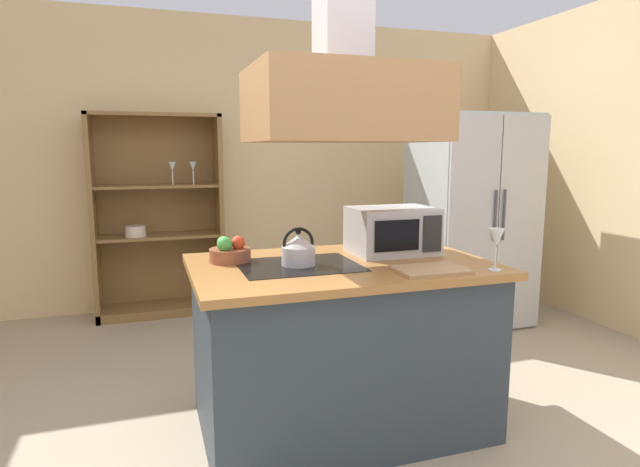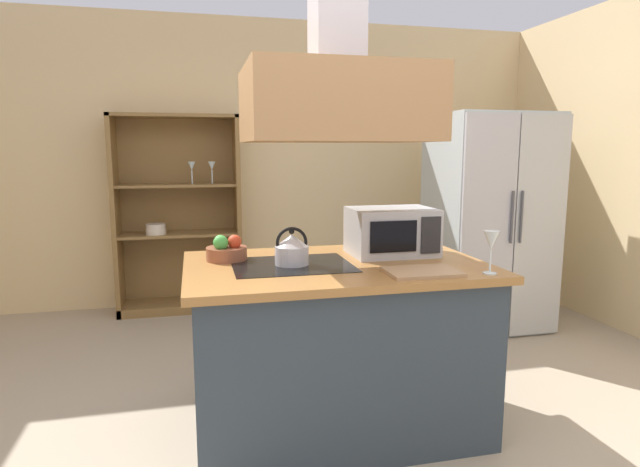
% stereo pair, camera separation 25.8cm
% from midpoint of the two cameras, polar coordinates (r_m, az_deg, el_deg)
% --- Properties ---
extents(wall_back, '(6.00, 0.12, 2.70)m').
position_cam_midpoint_polar(wall_back, '(5.22, -12.05, 7.40)').
color(wall_back, beige).
rests_on(wall_back, ground).
extents(kitchen_island, '(1.54, 0.99, 0.90)m').
position_cam_midpoint_polar(kitchen_island, '(2.88, -0.39, -11.89)').
color(kitchen_island, '#303B46').
rests_on(kitchen_island, ground).
extents(range_hood, '(0.90, 0.70, 1.18)m').
position_cam_midpoint_polar(range_hood, '(2.71, -0.41, 15.80)').
color(range_hood, '#AD7C4D').
extents(refrigerator, '(0.90, 0.77, 1.77)m').
position_cam_midpoint_polar(refrigerator, '(4.66, 14.39, 1.40)').
color(refrigerator, '#B2BEBF').
rests_on(refrigerator, ground).
extents(dish_cabinet, '(1.11, 0.40, 1.79)m').
position_cam_midpoint_polar(dish_cabinet, '(5.02, -18.40, 0.63)').
color(dish_cabinet, olive).
rests_on(dish_cabinet, ground).
extents(kettle, '(0.17, 0.17, 0.19)m').
position_cam_midpoint_polar(kettle, '(2.67, -5.11, -1.76)').
color(kettle, '#BBBAC4').
rests_on(kettle, kitchen_island).
extents(cutting_board, '(0.34, 0.25, 0.02)m').
position_cam_midpoint_polar(cutting_board, '(2.58, 9.02, -3.91)').
color(cutting_board, tan).
rests_on(cutting_board, kitchen_island).
extents(microwave, '(0.46, 0.35, 0.26)m').
position_cam_midpoint_polar(microwave, '(2.99, 5.36, 0.31)').
color(microwave, '#B7BABF').
rests_on(microwave, kitchen_island).
extents(wine_glass_on_counter, '(0.08, 0.08, 0.21)m').
position_cam_midpoint_polar(wine_glass_on_counter, '(2.64, 15.84, -0.66)').
color(wine_glass_on_counter, silver).
rests_on(wine_glass_on_counter, kitchen_island).
extents(fruit_bowl, '(0.22, 0.22, 0.14)m').
position_cam_midpoint_polar(fruit_bowl, '(2.82, -12.29, -1.99)').
color(fruit_bowl, brown).
rests_on(fruit_bowl, kitchen_island).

